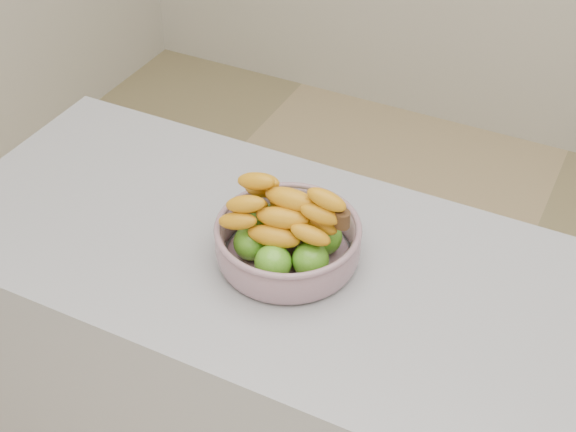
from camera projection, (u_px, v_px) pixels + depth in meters
fruit_bowl at (288, 237)px, 1.45m from camera, size 0.27×0.27×0.16m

